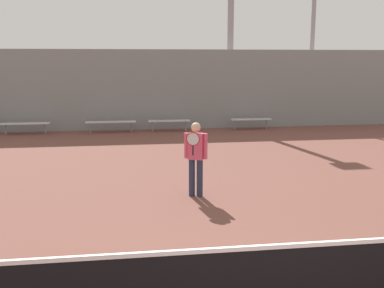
{
  "coord_description": "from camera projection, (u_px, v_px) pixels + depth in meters",
  "views": [
    {
      "loc": [
        -1.65,
        -4.47,
        3.08
      ],
      "look_at": [
        -0.08,
        6.54,
        1.0
      ],
      "focal_mm": 42.0,
      "sensor_mm": 36.0,
      "label": 1
    }
  ],
  "objects": [
    {
      "name": "tennis_net",
      "position": [
        281.0,
        288.0,
        5.04
      ],
      "size": [
        12.29,
        0.09,
        1.08
      ],
      "color": "#99999E",
      "rests_on": "ground_plane"
    },
    {
      "name": "tennis_player",
      "position": [
        196.0,
        155.0,
        10.13
      ],
      "size": [
        0.51,
        0.48,
        1.71
      ],
      "rotation": [
        0.0,
        0.0,
        -0.38
      ],
      "color": "#282D47",
      "rests_on": "ground_plane"
    },
    {
      "name": "bench_courtside_near",
      "position": [
        25.0,
        124.0,
        18.82
      ],
      "size": [
        2.0,
        0.4,
        0.48
      ],
      "color": "silver",
      "rests_on": "ground_plane"
    },
    {
      "name": "bench_courtside_far",
      "position": [
        251.0,
        120.0,
        20.18
      ],
      "size": [
        1.82,
        0.4,
        0.48
      ],
      "color": "silver",
      "rests_on": "ground_plane"
    },
    {
      "name": "bench_adjacent_court",
      "position": [
        169.0,
        121.0,
        19.67
      ],
      "size": [
        1.83,
        0.4,
        0.48
      ],
      "color": "silver",
      "rests_on": "ground_plane"
    },
    {
      "name": "bench_by_gate",
      "position": [
        111.0,
        122.0,
        19.31
      ],
      "size": [
        2.15,
        0.4,
        0.48
      ],
      "color": "silver",
      "rests_on": "ground_plane"
    },
    {
      "name": "light_pole_far_right",
      "position": [
        231.0,
        21.0,
        20.67
      ],
      "size": [
        0.9,
        0.6,
        8.48
      ],
      "color": "#939399",
      "rests_on": "ground_plane"
    },
    {
      "name": "back_fence",
      "position": [
        165.0,
        90.0,
        20.1
      ],
      "size": [
        34.16,
        0.06,
        3.55
      ],
      "color": "gray",
      "rests_on": "ground_plane"
    }
  ]
}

